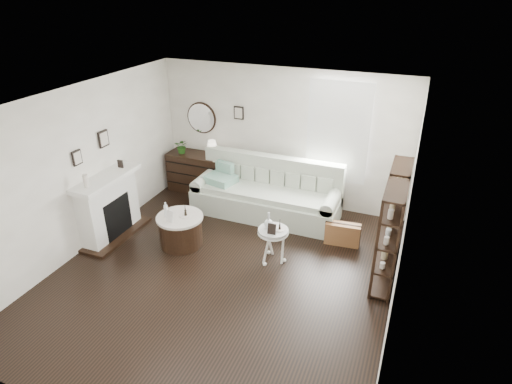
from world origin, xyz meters
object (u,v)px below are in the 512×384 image
at_px(sofa, 267,196).
at_px(dresser, 198,173).
at_px(drum_table, 181,230).
at_px(pedestal_table, 273,232).

distance_m(sofa, dresser, 1.76).
distance_m(drum_table, pedestal_table, 1.65).
xyz_separation_m(dresser, drum_table, (0.74, -1.97, -0.14)).
xyz_separation_m(dresser, pedestal_table, (2.36, -1.85, 0.13)).
height_order(dresser, drum_table, dresser).
bearing_deg(pedestal_table, sofa, 113.79).
bearing_deg(sofa, dresser, 167.42).
distance_m(sofa, drum_table, 1.87).
relative_size(dresser, pedestal_table, 2.11).
bearing_deg(dresser, drum_table, -69.54).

